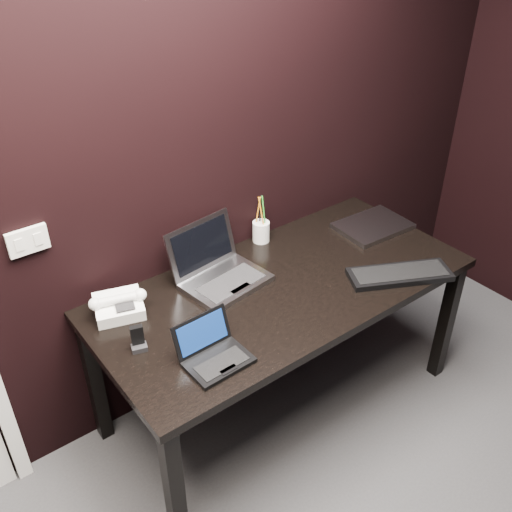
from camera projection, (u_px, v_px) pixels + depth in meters
wall_back at (168, 154)px, 2.33m from camera, size 4.00×0.00×4.00m
wall_switch at (28, 241)px, 2.10m from camera, size 0.15×0.02×0.10m
desk at (283, 298)px, 2.56m from camera, size 1.70×0.80×0.74m
netbook at (214, 353)px, 2.10m from camera, size 0.24×0.22×0.15m
silver_laptop at (220, 272)px, 2.52m from camera, size 0.40×0.36×0.25m
ext_keyboard at (400, 274)px, 2.56m from camera, size 0.48×0.35×0.03m
closed_laptop at (373, 226)px, 2.92m from camera, size 0.37×0.28×0.02m
desk_phone at (119, 306)px, 2.32m from camera, size 0.24×0.22×0.12m
mobile_phone at (138, 340)px, 2.15m from camera, size 0.07×0.06×0.10m
pen_cup at (261, 231)px, 2.79m from camera, size 0.09×0.09×0.25m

